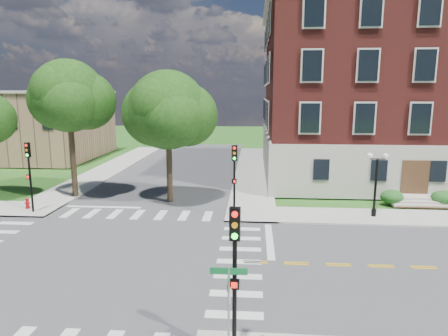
# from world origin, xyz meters

# --- Properties ---
(ground) EXTENTS (160.00, 160.00, 0.00)m
(ground) POSITION_xyz_m (0.00, 0.00, 0.00)
(ground) COLOR #275718
(ground) RESTS_ON ground
(road_ew) EXTENTS (90.00, 12.00, 0.01)m
(road_ew) POSITION_xyz_m (0.00, 0.00, 0.01)
(road_ew) COLOR #3D3D3F
(road_ew) RESTS_ON ground
(road_ns) EXTENTS (12.00, 90.00, 0.01)m
(road_ns) POSITION_xyz_m (0.00, 0.00, 0.01)
(road_ns) COLOR #3D3D3F
(road_ns) RESTS_ON ground
(sidewalk_ne) EXTENTS (34.00, 34.00, 0.12)m
(sidewalk_ne) POSITION_xyz_m (15.38, 15.38, 0.06)
(sidewalk_ne) COLOR #9E9B93
(sidewalk_ne) RESTS_ON ground
(crosswalk_east) EXTENTS (2.20, 10.20, 0.02)m
(crosswalk_east) POSITION_xyz_m (7.20, 0.00, 0.00)
(crosswalk_east) COLOR silver
(crosswalk_east) RESTS_ON ground
(stop_bar_east) EXTENTS (0.40, 5.50, 0.00)m
(stop_bar_east) POSITION_xyz_m (8.80, 3.00, 0.00)
(stop_bar_east) COLOR silver
(stop_bar_east) RESTS_ON ground
(main_building) EXTENTS (30.60, 22.40, 16.50)m
(main_building) POSITION_xyz_m (24.00, 21.99, 8.34)
(main_building) COLOR #AFA79A
(main_building) RESTS_ON ground
(secondary_building) EXTENTS (20.40, 15.40, 8.30)m
(secondary_building) POSITION_xyz_m (-22.00, 30.00, 4.28)
(secondary_building) COLOR #846249
(secondary_building) RESTS_ON ground
(tree_c) EXTENTS (5.52, 5.52, 10.59)m
(tree_c) POSITION_xyz_m (-6.24, 11.35, 7.92)
(tree_c) COLOR #2E2417
(tree_c) RESTS_ON ground
(tree_d) EXTENTS (5.78, 5.78, 9.72)m
(tree_d) POSITION_xyz_m (1.56, 10.50, 6.93)
(tree_d) COLOR #2E2417
(tree_d) RESTS_ON ground
(traffic_signal_se) EXTENTS (0.33, 0.37, 4.80)m
(traffic_signal_se) POSITION_xyz_m (7.33, -7.30, 3.19)
(traffic_signal_se) COLOR black
(traffic_signal_se) RESTS_ON ground
(traffic_signal_ne) EXTENTS (0.38, 0.45, 4.80)m
(traffic_signal_ne) POSITION_xyz_m (6.62, 6.65, 3.19)
(traffic_signal_ne) COLOR black
(traffic_signal_ne) RESTS_ON ground
(traffic_signal_nw) EXTENTS (0.37, 0.43, 4.80)m
(traffic_signal_nw) POSITION_xyz_m (-7.27, 6.96, 3.19)
(traffic_signal_nw) COLOR black
(traffic_signal_nw) RESTS_ON ground
(twin_lamp_west) EXTENTS (1.36, 0.36, 4.23)m
(twin_lamp_west) POSITION_xyz_m (15.84, 7.74, 2.52)
(twin_lamp_west) COLOR black
(twin_lamp_west) RESTS_ON ground
(street_sign_pole) EXTENTS (1.10, 1.10, 3.10)m
(street_sign_pole) POSITION_xyz_m (7.18, -7.68, 2.31)
(street_sign_pole) COLOR gray
(street_sign_pole) RESTS_ON ground
(fire_hydrant) EXTENTS (0.35, 0.35, 0.75)m
(fire_hydrant) POSITION_xyz_m (-8.09, 7.71, 0.46)
(fire_hydrant) COLOR #9C0C0F
(fire_hydrant) RESTS_ON ground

